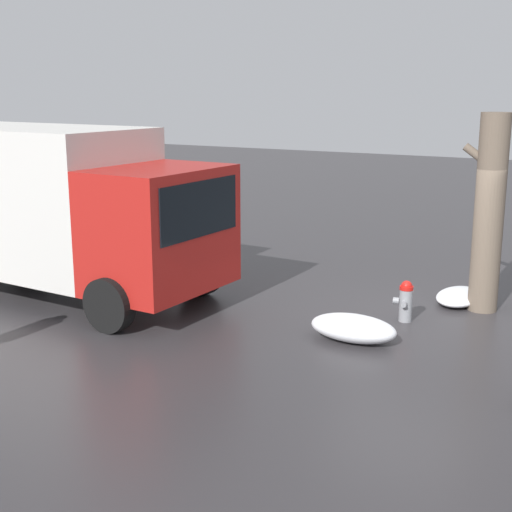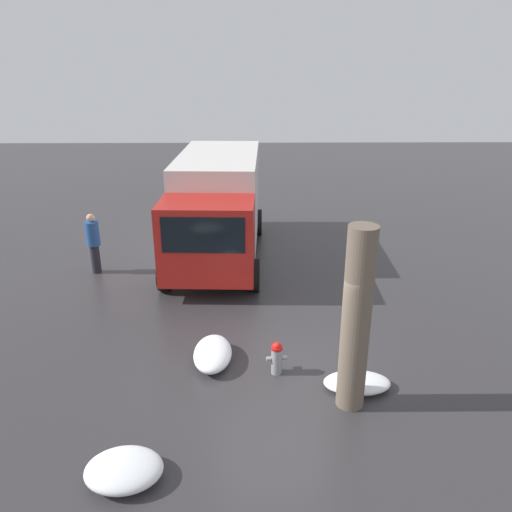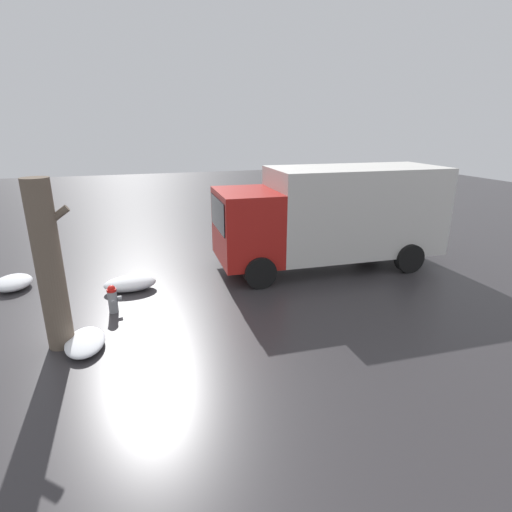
# 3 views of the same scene
# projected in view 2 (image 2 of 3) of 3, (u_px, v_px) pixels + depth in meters

# --- Properties ---
(ground_plane) EXTENTS (60.00, 60.00, 0.00)m
(ground_plane) POSITION_uv_depth(u_px,v_px,m) (276.00, 373.00, 10.11)
(ground_plane) COLOR #333033
(fire_hydrant) EXTENTS (0.33, 0.43, 0.71)m
(fire_hydrant) POSITION_uv_depth(u_px,v_px,m) (277.00, 357.00, 9.98)
(fire_hydrant) COLOR gray
(fire_hydrant) RESTS_ON ground_plane
(tree_trunk) EXTENTS (0.77, 0.51, 3.45)m
(tree_trunk) POSITION_uv_depth(u_px,v_px,m) (356.00, 320.00, 8.57)
(tree_trunk) COLOR #6B5B4C
(tree_trunk) RESTS_ON ground_plane
(delivery_truck) EXTENTS (7.15, 2.95, 3.13)m
(delivery_truck) POSITION_uv_depth(u_px,v_px,m) (217.00, 203.00, 15.66)
(delivery_truck) COLOR red
(delivery_truck) RESTS_ON ground_plane
(pedestrian) EXTENTS (0.39, 0.39, 1.81)m
(pedestrian) POSITION_uv_depth(u_px,v_px,m) (93.00, 241.00, 14.53)
(pedestrian) COLOR #23232D
(pedestrian) RESTS_ON ground_plane
(snow_pile_by_hydrant) EXTENTS (1.39, 0.80, 0.40)m
(snow_pile_by_hydrant) POSITION_uv_depth(u_px,v_px,m) (213.00, 354.00, 10.40)
(snow_pile_by_hydrant) COLOR white
(snow_pile_by_hydrant) RESTS_ON ground_plane
(snow_pile_curbside) EXTENTS (0.78, 1.29, 0.23)m
(snow_pile_curbside) POSITION_uv_depth(u_px,v_px,m) (357.00, 383.00, 9.60)
(snow_pile_curbside) COLOR white
(snow_pile_curbside) RESTS_ON ground_plane
(snow_pile_by_tree) EXTENTS (0.96, 1.19, 0.34)m
(snow_pile_by_tree) POSITION_uv_depth(u_px,v_px,m) (124.00, 470.00, 7.49)
(snow_pile_by_tree) COLOR white
(snow_pile_by_tree) RESTS_ON ground_plane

